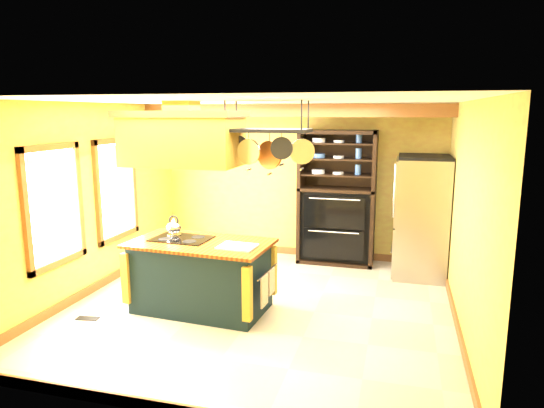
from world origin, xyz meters
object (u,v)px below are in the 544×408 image
at_px(range_hood, 183,137).
at_px(refrigerator, 420,219).
at_px(kitchen_island, 201,275).
at_px(pot_rack, 268,139).
at_px(hutch, 337,212).

xyz_separation_m(range_hood, refrigerator, (2.99, 2.19, -1.35)).
bearing_deg(range_hood, kitchen_island, 0.26).
bearing_deg(kitchen_island, pot_rack, 4.69).
distance_m(range_hood, hutch, 3.32).
distance_m(kitchen_island, pot_rack, 2.00).
xyz_separation_m(range_hood, pot_rack, (1.10, 0.01, -0.01)).
distance_m(pot_rack, refrigerator, 3.18).
bearing_deg(pot_rack, hutch, 78.39).
distance_m(refrigerator, hutch, 1.41).
xyz_separation_m(refrigerator, hutch, (-1.37, 0.35, -0.03)).
distance_m(kitchen_island, refrigerator, 3.58).
height_order(refrigerator, hutch, hutch).
bearing_deg(range_hood, refrigerator, 36.21).
bearing_deg(hutch, range_hood, -122.57).
xyz_separation_m(pot_rack, hutch, (0.52, 2.53, -1.37)).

